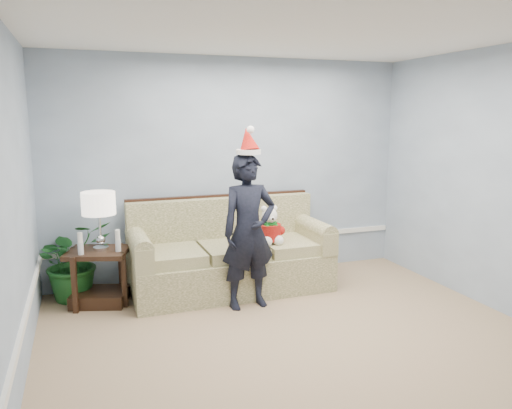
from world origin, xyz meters
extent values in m
cube|color=tan|center=(0.00, 0.00, -0.01)|extent=(4.50, 5.00, 0.02)
cube|color=white|center=(0.00, 0.00, 2.71)|extent=(4.50, 5.00, 0.02)
cube|color=#9FB3CB|center=(0.00, 2.51, 1.35)|extent=(4.50, 0.02, 2.70)
cube|color=white|center=(0.00, 2.48, 0.45)|extent=(4.48, 0.03, 0.06)
cube|color=white|center=(-2.23, 0.00, 0.45)|extent=(0.03, 4.98, 0.06)
cube|color=#545B2B|center=(-0.18, 1.97, 0.22)|extent=(2.27, 0.99, 0.43)
cube|color=#545B2B|center=(-0.88, 1.91, 0.49)|extent=(0.67, 0.78, 0.13)
cube|color=#545B2B|center=(-0.18, 1.91, 0.49)|extent=(0.67, 0.78, 0.13)
cube|color=#545B2B|center=(0.52, 1.91, 0.49)|extent=(0.67, 0.78, 0.13)
cube|color=#545B2B|center=(-0.18, 2.33, 0.73)|extent=(2.26, 0.24, 0.60)
cube|color=black|center=(-0.18, 2.41, 1.03)|extent=(2.26, 0.09, 0.05)
cube|color=#545B2B|center=(-1.21, 1.97, 0.56)|extent=(0.20, 0.97, 0.26)
cube|color=#545B2B|center=(0.85, 1.97, 0.56)|extent=(0.20, 0.97, 0.26)
cube|color=#311D12|center=(-1.64, 2.03, 0.57)|extent=(0.74, 0.67, 0.05)
cube|color=#311D12|center=(-1.64, 2.03, 0.07)|extent=(0.66, 0.60, 0.14)
cube|color=#311D12|center=(-1.89, 1.83, 0.30)|extent=(0.06, 0.06, 0.59)
cube|color=#311D12|center=(-1.39, 1.83, 0.30)|extent=(0.06, 0.06, 0.59)
cube|color=#311D12|center=(-1.89, 2.23, 0.30)|extent=(0.06, 0.06, 0.59)
cube|color=#311D12|center=(-1.39, 2.23, 0.30)|extent=(0.06, 0.06, 0.59)
cylinder|color=silver|center=(-1.60, 2.03, 0.61)|extent=(0.16, 0.16, 0.03)
sphere|color=silver|center=(-1.60, 2.03, 0.70)|extent=(0.10, 0.10, 0.10)
cylinder|color=silver|center=(-1.60, 2.03, 0.86)|extent=(0.03, 0.03, 0.35)
cylinder|color=white|center=(-1.60, 2.03, 1.10)|extent=(0.35, 0.35, 0.24)
cylinder|color=silver|center=(-1.81, 1.91, 0.66)|extent=(0.06, 0.06, 0.13)
cylinder|color=white|center=(-1.81, 1.91, 0.77)|extent=(0.05, 0.05, 0.10)
cylinder|color=silver|center=(-1.43, 1.91, 0.66)|extent=(0.06, 0.06, 0.13)
cylinder|color=white|center=(-1.43, 1.91, 0.77)|extent=(0.05, 0.05, 0.10)
imported|color=#1B5821|center=(-1.89, 2.27, 0.44)|extent=(1.00, 0.94, 0.87)
imported|color=black|center=(-0.15, 1.42, 0.81)|extent=(0.62, 0.44, 1.63)
cylinder|color=white|center=(-0.15, 1.42, 1.64)|extent=(0.30, 0.30, 0.05)
cone|color=red|center=(-0.15, 1.45, 1.77)|extent=(0.26, 0.31, 0.29)
sphere|color=white|center=(-0.15, 1.36, 1.87)|extent=(0.08, 0.08, 0.08)
sphere|color=white|center=(0.24, 1.83, 0.69)|extent=(0.26, 0.26, 0.26)
cylinder|color=red|center=(0.24, 1.83, 0.69)|extent=(0.28, 0.28, 0.18)
cylinder|color=#106A1D|center=(0.24, 1.83, 0.79)|extent=(0.18, 0.18, 0.03)
sphere|color=white|center=(0.17, 1.72, 0.61)|extent=(0.12, 0.12, 0.12)
sphere|color=white|center=(0.31, 1.72, 0.61)|extent=(0.12, 0.12, 0.12)
sphere|color=white|center=(0.24, 1.82, 0.88)|extent=(0.18, 0.18, 0.18)
sphere|color=black|center=(0.24, 1.71, 0.86)|extent=(0.03, 0.03, 0.03)
sphere|color=white|center=(0.17, 1.83, 0.96)|extent=(0.07, 0.07, 0.07)
sphere|color=white|center=(0.30, 1.83, 0.96)|extent=(0.07, 0.07, 0.07)
camera|label=1|loc=(-1.76, -3.37, 2.01)|focal=35.00mm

